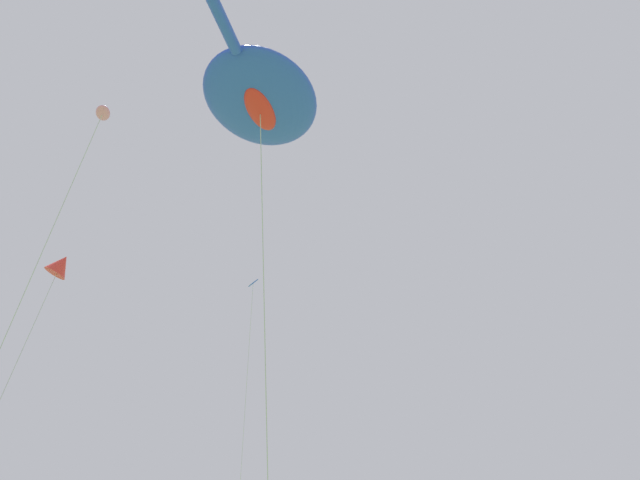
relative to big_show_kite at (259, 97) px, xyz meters
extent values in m
ellipsoid|color=blue|center=(0.10, 0.09, 0.02)|extent=(5.45, 5.38, 0.91)
ellipsoid|color=red|center=(0.10, 0.09, -0.39)|extent=(1.95, 1.88, 0.33)
cylinder|color=#B2B2B7|center=(1.30, 1.22, -8.01)|extent=(2.43, 2.30, 15.16)
ellipsoid|color=pink|center=(-4.25, 0.49, -2.34)|extent=(0.57, 0.69, 0.20)
cube|color=blue|center=(8.54, 15.83, 2.79)|extent=(0.45, 0.59, 0.44)
cylinder|color=#B2B2B7|center=(9.15, 17.16, -6.40)|extent=(1.24, 2.68, 18.37)
cone|color=red|center=(-3.20, 7.07, -3.54)|extent=(1.22, 1.20, 0.93)
camera|label=1|loc=(-7.29, -13.97, -14.14)|focal=38.68mm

